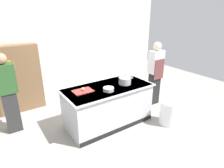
{
  "coord_description": "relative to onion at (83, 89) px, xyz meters",
  "views": [
    {
      "loc": [
        -2.09,
        -3.21,
        2.47
      ],
      "look_at": [
        0.25,
        0.2,
        0.85
      ],
      "focal_mm": 30.31,
      "sensor_mm": 36.0,
      "label": 1
    }
  ],
  "objects": [
    {
      "name": "onion",
      "position": [
        0.0,
        0.0,
        0.0
      ],
      "size": [
        0.07,
        0.07,
        0.07
      ],
      "primitive_type": "sphere",
      "color": "tan",
      "rests_on": "cutting_board"
    },
    {
      "name": "stock_pot",
      "position": [
        0.98,
        -0.15,
        0.02
      ],
      "size": [
        0.34,
        0.28,
        0.16
      ],
      "color": "#B7BABF",
      "rests_on": "counter_island"
    },
    {
      "name": "trash_bin",
      "position": [
        1.69,
        -0.91,
        -0.68
      ],
      "size": [
        0.42,
        0.42,
        0.56
      ],
      "primitive_type": "cylinder",
      "color": "white",
      "rests_on": "ground_plane"
    },
    {
      "name": "back_wall",
      "position": [
        0.56,
        2.02,
        0.54
      ],
      "size": [
        6.4,
        0.12,
        3.0
      ],
      "primitive_type": "cube",
      "color": "silver",
      "rests_on": "ground_plane"
    },
    {
      "name": "bookshelf",
      "position": [
        -0.95,
        1.72,
        -0.1
      ],
      "size": [
        1.1,
        0.31,
        1.7
      ],
      "color": "brown",
      "rests_on": "ground_plane"
    },
    {
      "name": "sauce_pan",
      "position": [
        1.32,
        0.1,
        -0.01
      ],
      "size": [
        0.24,
        0.18,
        0.09
      ],
      "color": "#99999E",
      "rests_on": "counter_island"
    },
    {
      "name": "ground_plane",
      "position": [
        0.56,
        -0.08,
        -0.96
      ],
      "size": [
        10.0,
        10.0,
        0.0
      ],
      "primitive_type": "plane",
      "color": "#9E9991"
    },
    {
      "name": "person_guest",
      "position": [
        -1.29,
        0.82,
        -0.04
      ],
      "size": [
        0.38,
        0.24,
        1.72
      ],
      "rotation": [
        0.0,
        0.0,
        -1.37
      ],
      "color": "#2B2B2B",
      "rests_on": "ground_plane"
    },
    {
      "name": "mixing_bowl",
      "position": [
        0.45,
        -0.27,
        -0.02
      ],
      "size": [
        0.23,
        0.23,
        0.08
      ],
      "primitive_type": "cylinder",
      "color": "#B7BABF",
      "rests_on": "counter_island"
    },
    {
      "name": "cutting_board",
      "position": [
        -0.0,
        0.0,
        -0.05
      ],
      "size": [
        0.4,
        0.28,
        0.02
      ],
      "primitive_type": "cube",
      "color": "red",
      "rests_on": "counter_island"
    },
    {
      "name": "person_chef",
      "position": [
        2.17,
        0.04,
        -0.04
      ],
      "size": [
        0.38,
        0.25,
        1.72
      ],
      "rotation": [
        0.0,
        0.0,
        1.64
      ],
      "color": "black",
      "rests_on": "ground_plane"
    },
    {
      "name": "counter_island",
      "position": [
        0.56,
        -0.08,
        -0.49
      ],
      "size": [
        1.98,
        0.98,
        0.9
      ],
      "color": "#B7BABF",
      "rests_on": "ground_plane"
    }
  ]
}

